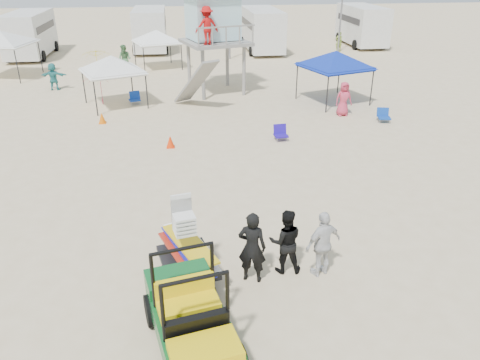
{
  "coord_description": "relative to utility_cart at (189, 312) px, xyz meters",
  "views": [
    {
      "loc": [
        -1.11,
        -8.77,
        6.97
      ],
      "look_at": [
        0.5,
        3.0,
        1.3
      ],
      "focal_mm": 35.0,
      "sensor_mm": 36.0,
      "label": 1
    }
  ],
  "objects": [
    {
      "name": "canopy_white_c",
      "position": [
        -1.16,
        26.28,
        1.47
      ],
      "size": [
        3.42,
        3.42,
        2.96
      ],
      "color": "black",
      "rests_on": "ground"
    },
    {
      "name": "rv_far_left",
      "position": [
        -10.88,
        31.84,
        0.86
      ],
      "size": [
        2.64,
        6.8,
        3.25
      ],
      "color": "silver",
      "rests_on": "ground"
    },
    {
      "name": "beach_chair_b",
      "position": [
        4.21,
        11.25,
        -0.63
      ],
      "size": [
        0.57,
        0.61,
        0.64
      ],
      "color": "#200E98",
      "rests_on": "ground"
    },
    {
      "name": "light_pole_left",
      "position": [
        4.12,
        28.84,
        3.06
      ],
      "size": [
        0.14,
        0.14,
        8.0
      ],
      "primitive_type": "cylinder",
      "color": "slate",
      "rests_on": "ground"
    },
    {
      "name": "light_pole_right",
      "position": [
        13.12,
        30.34,
        3.06
      ],
      "size": [
        0.14,
        0.14,
        8.0
      ],
      "primitive_type": "cylinder",
      "color": "slate",
      "rests_on": "ground"
    },
    {
      "name": "cone_near",
      "position": [
        -0.38,
        10.98,
        -0.69
      ],
      "size": [
        0.34,
        0.34,
        0.5
      ],
      "primitive_type": "cone",
      "color": "red",
      "rests_on": "ground"
    },
    {
      "name": "beach_chair_a",
      "position": [
        -2.22,
        17.57,
        -0.63
      ],
      "size": [
        0.66,
        0.72,
        0.64
      ],
      "color": "#0E339E",
      "rests_on": "ground"
    },
    {
      "name": "canopy_blue",
      "position": [
        8.15,
        16.44,
        1.58
      ],
      "size": [
        3.7,
        3.7,
        3.08
      ],
      "color": "black",
      "rests_on": "ground"
    },
    {
      "name": "canopy_white_a",
      "position": [
        -3.15,
        17.31,
        1.48
      ],
      "size": [
        3.5,
        3.5,
        2.97
      ],
      "color": "black",
      "rests_on": "ground"
    },
    {
      "name": "rv_mid_right",
      "position": [
        7.12,
        31.84,
        0.86
      ],
      "size": [
        2.64,
        7.0,
        3.25
      ],
      "color": "silver",
      "rests_on": "ground"
    },
    {
      "name": "cone_far",
      "position": [
        -3.51,
        14.49,
        -0.69
      ],
      "size": [
        0.34,
        0.34,
        0.5
      ],
      "primitive_type": "cone",
      "color": "orange",
      "rests_on": "ground"
    },
    {
      "name": "surf_trailer",
      "position": [
        0.01,
        2.34,
        -0.16
      ],
      "size": [
        1.51,
        2.29,
        1.93
      ],
      "color": "black",
      "rests_on": "ground"
    },
    {
      "name": "man_mid",
      "position": [
        2.37,
        2.29,
        -0.11
      ],
      "size": [
        0.87,
        0.71,
        1.66
      ],
      "primitive_type": "imported",
      "rotation": [
        0.0,
        0.0,
        3.04
      ],
      "color": "black",
      "rests_on": "ground"
    },
    {
      "name": "man_right",
      "position": [
        3.22,
        2.04,
        -0.09
      ],
      "size": [
        1.08,
        0.77,
        1.7
      ],
      "primitive_type": "imported",
      "rotation": [
        0.0,
        0.0,
        3.54
      ],
      "color": "silver",
      "rests_on": "ground"
    },
    {
      "name": "rv_mid_left",
      "position": [
        -1.88,
        33.34,
        0.86
      ],
      "size": [
        2.65,
        6.5,
        3.25
      ],
      "color": "silver",
      "rests_on": "ground"
    },
    {
      "name": "utility_cart",
      "position": [
        0.0,
        0.0,
        0.0
      ],
      "size": [
        1.84,
        2.88,
        2.03
      ],
      "color": "#0C4D1F",
      "rests_on": "ground"
    },
    {
      "name": "lifeguard_tower",
      "position": [
        2.14,
        19.4,
        2.91
      ],
      "size": [
        4.01,
        4.01,
        5.17
      ],
      "color": "gray",
      "rests_on": "ground"
    },
    {
      "name": "man_left",
      "position": [
        1.52,
        2.04,
        -0.04
      ],
      "size": [
        0.77,
        0.63,
        1.81
      ],
      "primitive_type": "imported",
      "rotation": [
        0.0,
        0.0,
        2.8
      ],
      "color": "black",
      "rests_on": "ground"
    },
    {
      "name": "ground",
      "position": [
        1.12,
        1.84,
        -0.94
      ],
      "size": [
        140.0,
        140.0,
        0.0
      ],
      "primitive_type": "plane",
      "color": "beige",
      "rests_on": "ground"
    },
    {
      "name": "canopy_white_b",
      "position": [
        -10.64,
        24.76,
        1.79
      ],
      "size": [
        3.83,
        3.83,
        3.29
      ],
      "color": "black",
      "rests_on": "ground"
    },
    {
      "name": "umbrella_b",
      "position": [
        -4.96,
        24.23,
        -0.1
      ],
      "size": [
        2.14,
        2.17,
        1.69
      ],
      "primitive_type": "imported",
      "rotation": [
        0.0,
        0.0,
        0.18
      ],
      "color": "yellow",
      "rests_on": "ground"
    },
    {
      "name": "beach_chair_c",
      "position": [
        9.5,
        12.94,
        -0.63
      ],
      "size": [
        0.64,
        0.69,
        0.64
      ],
      "color": "#0E3A99",
      "rests_on": "ground"
    },
    {
      "name": "umbrella_a",
      "position": [
        -3.87,
        17.62,
        -0.15
      ],
      "size": [
        1.91,
        1.94,
        1.59
      ],
      "primitive_type": "imported",
      "rotation": [
        0.0,
        0.0,
        0.11
      ],
      "color": "red",
      "rests_on": "ground"
    },
    {
      "name": "distant_beachgoers",
      "position": [
        -0.34,
        21.96,
        -0.11
      ],
      "size": [
        21.3,
        17.05,
        1.84
      ],
      "color": "#497A4B",
      "rests_on": "ground"
    },
    {
      "name": "rv_far_right",
      "position": [
        16.12,
        33.34,
        0.86
      ],
      "size": [
        2.64,
        6.6,
        3.25
      ],
      "color": "silver",
      "rests_on": "ground"
    }
  ]
}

